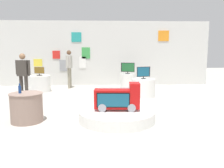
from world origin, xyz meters
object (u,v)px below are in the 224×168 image
object	(u,v)px
display_pedestal_left_rear	(143,88)
shopper_browsing_near_truck	(23,73)
main_display_pedestal	(117,115)
tv_on_left_rear	(143,72)
shopper_browsing_rear	(69,66)
side_table_round	(27,107)
display_pedestal_center_rear	(40,84)
display_pedestal_right_rear	(128,81)
tv_on_right_rear	(128,68)
tv_on_center_rear	(39,71)
bottle_on_side_table	(20,89)
novelty_firetruck_tv	(118,99)

from	to	relation	value
display_pedestal_left_rear	shopper_browsing_near_truck	world-z (taller)	shopper_browsing_near_truck
main_display_pedestal	shopper_browsing_near_truck	distance (m)	3.98
tv_on_left_rear	shopper_browsing_rear	bearing A→B (deg)	144.36
display_pedestal_left_rear	side_table_round	size ratio (longest dim) A/B	1.09
display_pedestal_center_rear	side_table_round	distance (m)	4.12
shopper_browsing_near_truck	shopper_browsing_rear	world-z (taller)	shopper_browsing_rear
display_pedestal_right_rear	tv_on_right_rear	world-z (taller)	tv_on_right_rear
display_pedestal_right_rear	display_pedestal_left_rear	bearing A→B (deg)	-78.51
side_table_round	main_display_pedestal	bearing A→B (deg)	-0.25
tv_on_center_rear	shopper_browsing_rear	world-z (taller)	shopper_browsing_rear
side_table_round	bottle_on_side_table	xyz separation A→B (m)	(-0.13, -0.01, 0.44)
bottle_on_side_table	display_pedestal_right_rear	bearing A→B (deg)	55.72
side_table_round	shopper_browsing_rear	world-z (taller)	shopper_browsing_rear
display_pedestal_left_rear	tv_on_center_rear	bearing A→B (deg)	162.72
display_pedestal_right_rear	shopper_browsing_near_truck	bearing A→B (deg)	-151.22
novelty_firetruck_tv	main_display_pedestal	bearing A→B (deg)	158.71
tv_on_center_rear	display_pedestal_right_rear	size ratio (longest dim) A/B	0.70
tv_on_center_rear	tv_on_left_rear	bearing A→B (deg)	-17.34
side_table_round	shopper_browsing_near_truck	world-z (taller)	shopper_browsing_near_truck
tv_on_center_rear	tv_on_right_rear	world-z (taller)	tv_on_right_rear
display_pedestal_left_rear	tv_on_right_rear	world-z (taller)	tv_on_right_rear
display_pedestal_right_rear	bottle_on_side_table	xyz separation A→B (m)	(-3.12, -4.58, 0.46)
display_pedestal_left_rear	bottle_on_side_table	distance (m)	4.49
tv_on_right_rear	bottle_on_side_table	bearing A→B (deg)	-124.31
shopper_browsing_rear	bottle_on_side_table	bearing A→B (deg)	-96.28
shopper_browsing_near_truck	display_pedestal_right_rear	bearing A→B (deg)	28.78
bottle_on_side_table	shopper_browsing_near_truck	world-z (taller)	shopper_browsing_near_truck
display_pedestal_left_rear	display_pedestal_right_rear	distance (m)	1.81
tv_on_left_rear	shopper_browsing_near_truck	xyz separation A→B (m)	(-4.18, -0.32, 0.03)
display_pedestal_center_rear	tv_on_right_rear	distance (m)	3.77
novelty_firetruck_tv	shopper_browsing_near_truck	size ratio (longest dim) A/B	0.70
display_pedestal_right_rear	shopper_browsing_rear	bearing A→B (deg)	172.76
display_pedestal_left_rear	tv_on_left_rear	size ratio (longest dim) A/B	1.68
tv_on_left_rear	display_pedestal_center_rear	distance (m)	4.28
display_pedestal_center_rear	side_table_round	size ratio (longest dim) A/B	1.09
shopper_browsing_near_truck	tv_on_left_rear	bearing A→B (deg)	4.38
shopper_browsing_near_truck	bottle_on_side_table	bearing A→B (deg)	-74.16
main_display_pedestal	shopper_browsing_rear	xyz separation A→B (m)	(-1.77, 4.90, 0.86)
main_display_pedestal	bottle_on_side_table	world-z (taller)	bottle_on_side_table
novelty_firetruck_tv	tv_on_left_rear	distance (m)	3.06
novelty_firetruck_tv	display_pedestal_left_rear	size ratio (longest dim) A/B	1.31
novelty_firetruck_tv	shopper_browsing_rear	distance (m)	5.25
display_pedestal_left_rear	tv_on_right_rear	distance (m)	1.90
display_pedestal_center_rear	tv_on_center_rear	bearing A→B (deg)	-74.32
display_pedestal_center_rear	tv_on_center_rear	xyz separation A→B (m)	(0.00, -0.00, 0.53)
bottle_on_side_table	shopper_browsing_rear	world-z (taller)	shopper_browsing_rear
display_pedestal_right_rear	tv_on_right_rear	distance (m)	0.59
side_table_round	tv_on_left_rear	bearing A→B (deg)	39.80
display_pedestal_left_rear	novelty_firetruck_tv	bearing A→B (deg)	-112.30
tv_on_right_rear	bottle_on_side_table	world-z (taller)	tv_on_right_rear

